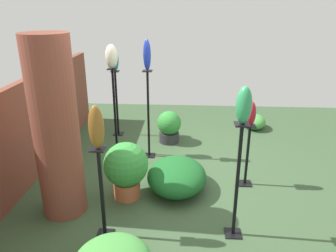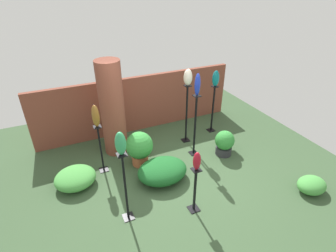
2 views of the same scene
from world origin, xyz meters
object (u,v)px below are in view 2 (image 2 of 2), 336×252
(pedestal_jade, at_px, (126,191))
(art_vase_bronze, at_px, (96,116))
(pedestal_ruby, at_px, (195,192))
(art_vase_teal, at_px, (216,78))
(pedestal_cobalt, at_px, (195,128))
(art_vase_jade, at_px, (120,143))
(pedestal_ivory, at_px, (186,116))
(art_vase_cobalt, at_px, (197,85))
(pedestal_bronze, at_px, (101,151))
(potted_plant_front_right, at_px, (139,147))
(brick_pillar, at_px, (112,109))
(potted_plant_front_left, at_px, (224,143))
(pedestal_teal, at_px, (213,111))
(art_vase_ivory, at_px, (188,77))
(art_vase_ruby, at_px, (197,161))

(pedestal_jade, relative_size, art_vase_bronze, 2.91)
(pedestal_ruby, xyz_separation_m, art_vase_teal, (1.90, 2.37, 1.13))
(pedestal_cobalt, height_order, art_vase_jade, art_vase_jade)
(pedestal_ivory, distance_m, art_vase_cobalt, 1.26)
(pedestal_bronze, bearing_deg, pedestal_jade, -85.90)
(potted_plant_front_right, bearing_deg, art_vase_cobalt, -6.95)
(art_vase_bronze, bearing_deg, pedestal_bronze, 90.00)
(brick_pillar, height_order, potted_plant_front_left, brick_pillar)
(potted_plant_front_right, bearing_deg, pedestal_ruby, -75.37)
(potted_plant_front_left, bearing_deg, pedestal_teal, 72.68)
(brick_pillar, height_order, art_vase_jade, brick_pillar)
(brick_pillar, xyz_separation_m, art_vase_bronze, (-0.48, -0.66, 0.24))
(art_vase_ivory, distance_m, potted_plant_front_right, 2.01)
(potted_plant_front_left, bearing_deg, potted_plant_front_right, 166.35)
(pedestal_teal, bearing_deg, pedestal_ruby, -128.79)
(brick_pillar, height_order, pedestal_ivory, brick_pillar)
(pedestal_ruby, xyz_separation_m, potted_plant_front_left, (1.56, 1.27, -0.10))
(pedestal_ivory, distance_m, pedestal_cobalt, 0.62)
(pedestal_ivory, height_order, art_vase_ivory, art_vase_ivory)
(pedestal_cobalt, bearing_deg, brick_pillar, 151.17)
(potted_plant_front_left, bearing_deg, pedestal_ruby, -140.93)
(pedestal_jade, relative_size, art_vase_ivory, 3.53)
(pedestal_bronze, height_order, potted_plant_front_right, pedestal_bronze)
(pedestal_jade, height_order, potted_plant_front_right, pedestal_jade)
(brick_pillar, relative_size, art_vase_teal, 5.49)
(potted_plant_front_left, bearing_deg, pedestal_cobalt, 154.05)
(pedestal_ruby, height_order, art_vase_cobalt, art_vase_cobalt)
(pedestal_cobalt, bearing_deg, art_vase_teal, 37.49)
(pedestal_jade, height_order, art_vase_jade, art_vase_jade)
(pedestal_cobalt, height_order, potted_plant_front_left, pedestal_cobalt)
(pedestal_cobalt, xyz_separation_m, art_vase_jade, (-2.08, -1.26, 0.91))
(art_vase_teal, xyz_separation_m, art_vase_jade, (-3.10, -2.04, 0.07))
(art_vase_ruby, bearing_deg, pedestal_ruby, -90.00)
(potted_plant_front_right, bearing_deg, brick_pillar, 114.99)
(potted_plant_front_left, bearing_deg, pedestal_jade, -161.21)
(art_vase_teal, distance_m, art_vase_ivory, 0.95)
(pedestal_ivory, bearing_deg, pedestal_cobalt, -99.17)
(art_vase_ivory, relative_size, art_vase_cobalt, 0.80)
(pedestal_ivory, bearing_deg, potted_plant_front_right, -162.76)
(pedestal_ruby, bearing_deg, art_vase_jade, 164.59)
(art_vase_bronze, distance_m, potted_plant_front_left, 3.12)
(pedestal_cobalt, bearing_deg, art_vase_bronze, 172.57)
(art_vase_teal, bearing_deg, potted_plant_front_right, -165.47)
(art_vase_bronze, height_order, art_vase_cobalt, art_vase_cobalt)
(art_vase_ruby, bearing_deg, pedestal_bronze, 124.80)
(art_vase_ivory, xyz_separation_m, art_vase_jade, (-2.18, -1.88, -0.15))
(art_vase_ruby, xyz_separation_m, art_vase_cobalt, (0.89, 1.59, 0.68))
(art_vase_ivory, bearing_deg, art_vase_ruby, -114.17)
(art_vase_jade, bearing_deg, pedestal_cobalt, 31.20)
(pedestal_ivory, xyz_separation_m, pedestal_jade, (-2.18, -1.88, -0.07))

